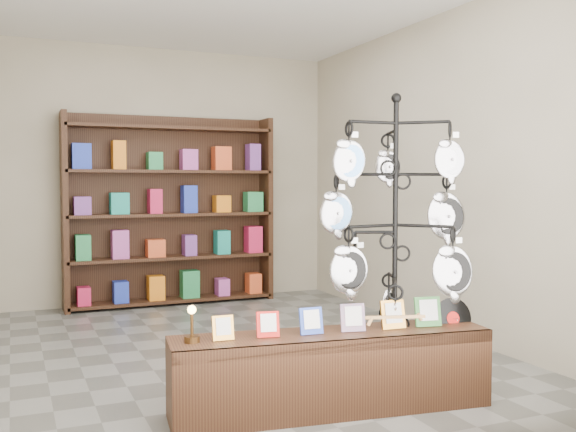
{
  "coord_description": "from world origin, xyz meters",
  "views": [
    {
      "loc": [
        -1.72,
        -5.11,
        1.42
      ],
      "look_at": [
        0.06,
        -1.0,
        1.19
      ],
      "focal_mm": 40.0,
      "sensor_mm": 36.0,
      "label": 1
    }
  ],
  "objects": [
    {
      "name": "ground",
      "position": [
        0.0,
        0.0,
        0.0
      ],
      "size": [
        5.0,
        5.0,
        0.0
      ],
      "primitive_type": "plane",
      "color": "slate",
      "rests_on": "ground"
    },
    {
      "name": "room_envelope",
      "position": [
        0.0,
        0.0,
        1.85
      ],
      "size": [
        5.0,
        5.0,
        5.0
      ],
      "color": "#B9AD95",
      "rests_on": "ground"
    },
    {
      "name": "display_tree",
      "position": [
        0.53,
        -1.64,
        1.15
      ],
      "size": [
        1.08,
        1.08,
        1.99
      ],
      "rotation": [
        0.0,
        0.0,
        -0.38
      ],
      "color": "black",
      "rests_on": "ground"
    },
    {
      "name": "front_shelf",
      "position": [
        0.1,
        -1.61,
        0.25
      ],
      "size": [
        2.04,
        0.67,
        0.71
      ],
      "rotation": [
        0.0,
        0.0,
        -0.13
      ],
      "color": "black",
      "rests_on": "ground"
    },
    {
      "name": "back_shelving",
      "position": [
        0.0,
        2.3,
        1.03
      ],
      "size": [
        2.42,
        0.36,
        2.2
      ],
      "color": "black",
      "rests_on": "ground"
    }
  ]
}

